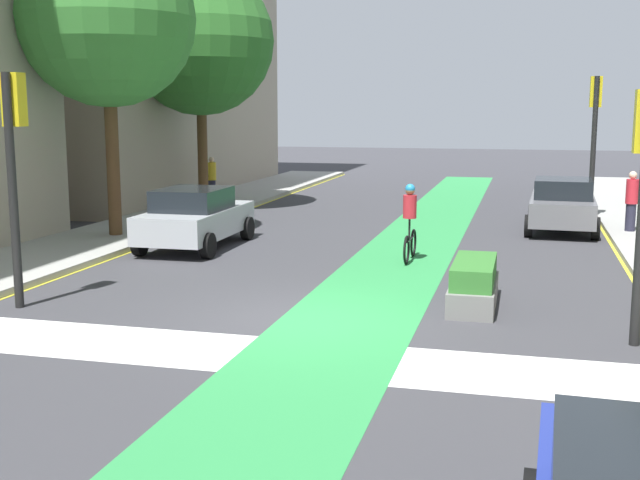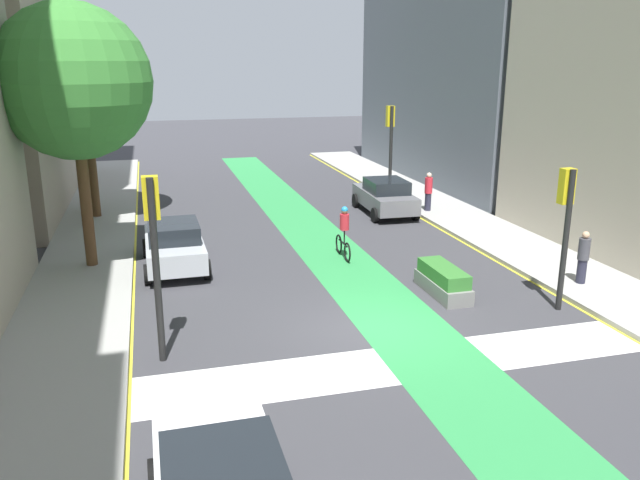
# 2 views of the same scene
# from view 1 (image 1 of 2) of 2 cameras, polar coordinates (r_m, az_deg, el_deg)

# --- Properties ---
(ground_plane) EXTENTS (120.00, 120.00, 0.00)m
(ground_plane) POSITION_cam_1_polar(r_m,az_deg,el_deg) (13.84, -1.42, -5.76)
(ground_plane) COLOR #38383D
(bike_lane_paint) EXTENTS (2.40, 60.00, 0.01)m
(bike_lane_paint) POSITION_cam_1_polar(r_m,az_deg,el_deg) (13.64, 1.91, -5.97)
(bike_lane_paint) COLOR #2D8C47
(bike_lane_paint) RESTS_ON ground_plane
(crosswalk_band) EXTENTS (12.00, 1.80, 0.01)m
(crosswalk_band) POSITION_cam_1_polar(r_m,az_deg,el_deg) (12.00, -4.05, -8.15)
(crosswalk_band) COLOR silver
(crosswalk_band) RESTS_ON ground_plane
(traffic_signal_near_left) EXTENTS (0.35, 0.52, 4.24)m
(traffic_signal_near_left) POSITION_cam_1_polar(r_m,az_deg,el_deg) (15.42, -20.99, 6.38)
(traffic_signal_near_left) COLOR black
(traffic_signal_near_left) RESTS_ON ground_plane
(traffic_signal_far_right) EXTENTS (0.35, 0.52, 4.59)m
(traffic_signal_far_right) POSITION_cam_1_polar(r_m,az_deg,el_deg) (26.55, 18.98, 7.99)
(traffic_signal_far_right) COLOR black
(traffic_signal_far_right) RESTS_ON ground_plane
(car_silver_left_far) EXTENTS (2.06, 4.22, 1.57)m
(car_silver_left_far) POSITION_cam_1_polar(r_m,az_deg,el_deg) (21.11, -8.87, 1.62)
(car_silver_left_far) COLOR #B2B7BF
(car_silver_left_far) RESTS_ON ground_plane
(car_grey_right_far) EXTENTS (2.15, 4.26, 1.57)m
(car_grey_right_far) POSITION_cam_1_polar(r_m,az_deg,el_deg) (24.72, 16.89, 2.45)
(car_grey_right_far) COLOR slate
(car_grey_right_far) RESTS_ON ground_plane
(cyclist_in_lane) EXTENTS (0.32, 1.73, 1.86)m
(cyclist_in_lane) POSITION_cam_1_polar(r_m,az_deg,el_deg) (19.11, 6.43, 1.37)
(cyclist_in_lane) COLOR black
(cyclist_in_lane) RESTS_ON ground_plane
(pedestrian_sidewalk_left_a) EXTENTS (0.34, 0.34, 1.64)m
(pedestrian_sidewalk_left_a) POSITION_cam_1_polar(r_m,az_deg,el_deg) (30.76, -7.72, 4.40)
(pedestrian_sidewalk_left_a) COLOR #262638
(pedestrian_sidewalk_left_a) RESTS_ON sidewalk_left
(pedestrian_sidewalk_right_b) EXTENTS (0.34, 0.34, 1.70)m
(pedestrian_sidewalk_right_b) POSITION_cam_1_polar(r_m,az_deg,el_deg) (24.36, 21.32, 2.63)
(pedestrian_sidewalk_right_b) COLOR #262638
(pedestrian_sidewalk_right_b) RESTS_ON sidewalk_right
(street_tree_near) EXTENTS (4.74, 4.74, 8.21)m
(street_tree_near) POSITION_cam_1_polar(r_m,az_deg,el_deg) (22.75, -14.95, 15.03)
(street_tree_near) COLOR brown
(street_tree_near) RESTS_ON sidewalk_left
(street_tree_far) EXTENTS (5.20, 5.20, 8.39)m
(street_tree_far) POSITION_cam_1_polar(r_m,az_deg,el_deg) (29.17, -8.55, 13.83)
(street_tree_far) COLOR brown
(street_tree_far) RESTS_ON sidewalk_left
(median_planter) EXTENTS (0.82, 2.32, 0.85)m
(median_planter) POSITION_cam_1_polar(r_m,az_deg,el_deg) (15.02, 10.90, -3.13)
(median_planter) COLOR slate
(median_planter) RESTS_ON ground_plane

